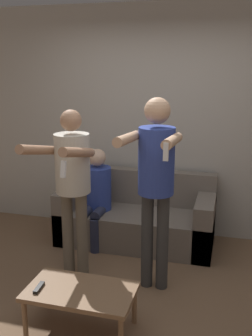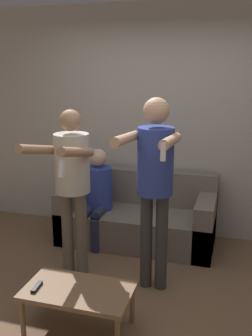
# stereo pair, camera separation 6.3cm
# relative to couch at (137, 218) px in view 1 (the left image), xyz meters

# --- Properties ---
(ground_plane) EXTENTS (14.00, 14.00, 0.00)m
(ground_plane) POSITION_rel_couch_xyz_m (0.18, -1.38, -0.28)
(ground_plane) COLOR brown
(wall_back) EXTENTS (6.40, 0.06, 2.70)m
(wall_back) POSITION_rel_couch_xyz_m (0.18, 0.41, 1.07)
(wall_back) COLOR #B7B2A8
(wall_back) RESTS_ON ground_plane
(couch) EXTENTS (1.77, 0.76, 0.80)m
(couch) POSITION_rel_couch_xyz_m (0.00, 0.00, 0.00)
(couch) COLOR slate
(couch) RESTS_ON ground_plane
(person_standing_left) EXTENTS (0.44, 0.79, 1.64)m
(person_standing_left) POSITION_rel_couch_xyz_m (-0.39, -0.94, 0.75)
(person_standing_left) COLOR #6B6051
(person_standing_left) RESTS_ON ground_plane
(person_standing_right) EXTENTS (0.44, 0.77, 1.76)m
(person_standing_right) POSITION_rel_couch_xyz_m (0.39, -0.94, 0.84)
(person_standing_right) COLOR #383838
(person_standing_right) RESTS_ON ground_plane
(person_seated) EXTENTS (0.31, 0.53, 1.10)m
(person_seated) POSITION_rel_couch_xyz_m (-0.44, -0.14, 0.32)
(person_seated) COLOR #282D47
(person_seated) RESTS_ON ground_plane
(coffee_table) EXTENTS (0.84, 0.48, 0.36)m
(coffee_table) POSITION_rel_couch_xyz_m (-0.03, -1.69, 0.04)
(coffee_table) COLOR #846042
(coffee_table) RESTS_ON ground_plane
(remote_on_table) EXTENTS (0.05, 0.15, 0.02)m
(remote_on_table) POSITION_rel_couch_xyz_m (-0.34, -1.77, 0.09)
(remote_on_table) COLOR black
(remote_on_table) RESTS_ON coffee_table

